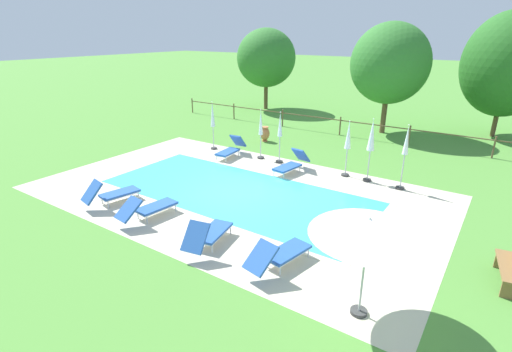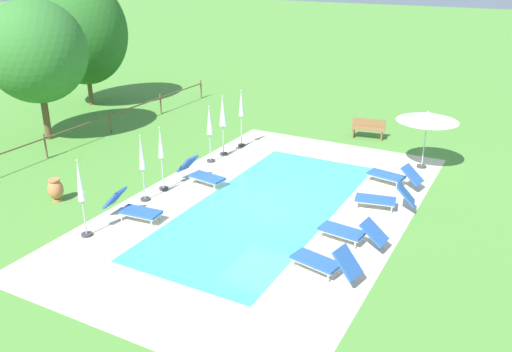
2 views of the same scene
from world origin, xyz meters
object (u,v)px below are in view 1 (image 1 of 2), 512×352
(sun_lounger_south_far, at_px, (291,164))
(patio_umbrella_closed_row_west, at_px, (348,140))
(tree_centre, at_px, (390,64))
(sun_lounger_north_near_steps, at_px, (231,149))
(terracotta_urn_near_fence, at_px, (265,134))
(patio_umbrella_closed_row_centre, at_px, (406,148))
(tree_far_west, at_px, (266,58))
(sun_lounger_north_end, at_px, (280,254))
(patio_umbrella_open_foreground, at_px, (369,227))
(sun_lounger_north_far, at_px, (209,233))
(patio_umbrella_closed_row_mid_east, at_px, (261,128))
(patio_umbrella_closed_row_east, at_px, (371,139))
(tree_west_mid, at_px, (508,65))
(patio_umbrella_closed_deck_corner, at_px, (280,131))
(sun_lounger_north_mid, at_px, (112,193))
(sun_lounger_south_near_corner, at_px, (149,208))
(patio_umbrella_closed_row_mid_west, at_px, (213,119))

(sun_lounger_south_far, distance_m, patio_umbrella_closed_row_west, 2.51)
(patio_umbrella_closed_row_west, height_order, tree_centre, tree_centre)
(sun_lounger_north_near_steps, distance_m, terracotta_urn_near_fence, 3.20)
(patio_umbrella_closed_row_centre, relative_size, tree_far_west, 0.43)
(sun_lounger_north_end, bearing_deg, patio_umbrella_open_foreground, -13.46)
(sun_lounger_north_end, bearing_deg, sun_lounger_south_far, 116.91)
(sun_lounger_north_far, relative_size, tree_far_west, 0.34)
(patio_umbrella_closed_row_west, bearing_deg, patio_umbrella_closed_row_mid_east, -179.69)
(patio_umbrella_closed_row_mid_east, distance_m, patio_umbrella_closed_row_east, 5.12)
(patio_umbrella_closed_row_west, xyz_separation_m, tree_west_mid, (4.51, 10.74, 2.40))
(sun_lounger_north_far, relative_size, sun_lounger_south_far, 1.00)
(patio_umbrella_closed_row_west, xyz_separation_m, patio_umbrella_closed_row_centre, (2.26, -0.16, 0.07))
(patio_umbrella_closed_deck_corner, height_order, terracotta_urn_near_fence, patio_umbrella_closed_deck_corner)
(sun_lounger_north_mid, xyz_separation_m, sun_lounger_south_far, (3.59, 6.18, -0.00))
(sun_lounger_north_mid, xyz_separation_m, sun_lounger_south_near_corner, (1.92, -0.05, -0.02))
(sun_lounger_south_far, height_order, tree_far_west, tree_far_west)
(patio_umbrella_closed_deck_corner, distance_m, terracotta_urn_near_fence, 3.74)
(terracotta_urn_near_fence, relative_size, tree_far_west, 0.14)
(sun_lounger_north_end, height_order, sun_lounger_south_near_corner, sun_lounger_north_end)
(sun_lounger_south_far, height_order, patio_umbrella_closed_row_east, patio_umbrella_closed_row_east)
(patio_umbrella_closed_row_mid_west, bearing_deg, sun_lounger_north_end, -41.00)
(sun_lounger_north_mid, relative_size, tree_centre, 0.32)
(sun_lounger_north_far, distance_m, sun_lounger_south_near_corner, 2.68)
(sun_lounger_north_end, height_order, tree_west_mid, tree_west_mid)
(sun_lounger_north_mid, distance_m, patio_umbrella_closed_row_mid_east, 7.29)
(sun_lounger_north_far, height_order, patio_umbrella_closed_row_centre, patio_umbrella_closed_row_centre)
(patio_umbrella_closed_row_centre, xyz_separation_m, patio_umbrella_closed_deck_corner, (-5.40, 0.13, -0.13))
(sun_lounger_north_end, bearing_deg, sun_lounger_north_far, -173.32)
(sun_lounger_south_near_corner, distance_m, patio_umbrella_closed_row_west, 8.13)
(patio_umbrella_open_foreground, height_order, patio_umbrella_closed_row_east, patio_umbrella_closed_row_east)
(sun_lounger_south_near_corner, xyz_separation_m, tree_far_west, (-6.95, 17.61, 3.38))
(tree_far_west, bearing_deg, sun_lounger_north_mid, -74.04)
(patio_umbrella_closed_row_mid_west, xyz_separation_m, tree_west_mid, (11.48, 10.83, 2.39))
(patio_umbrella_closed_deck_corner, bearing_deg, patio_umbrella_closed_row_west, 0.47)
(sun_lounger_north_near_steps, height_order, sun_lounger_north_far, sun_lounger_north_far)
(sun_lounger_south_far, bearing_deg, terracotta_urn_near_fence, 135.75)
(sun_lounger_north_far, bearing_deg, tree_centre, 89.72)
(sun_lounger_south_far, height_order, patio_umbrella_closed_row_mid_east, patio_umbrella_closed_row_mid_east)
(patio_umbrella_closed_row_mid_west, relative_size, tree_west_mid, 0.36)
(sun_lounger_south_far, xyz_separation_m, patio_umbrella_closed_row_east, (2.98, 0.87, 1.33))
(tree_west_mid, bearing_deg, tree_far_west, -178.97)
(patio_umbrella_closed_row_east, relative_size, tree_centre, 0.41)
(patio_umbrella_open_foreground, bearing_deg, patio_umbrella_closed_row_mid_west, 143.83)
(patio_umbrella_closed_row_mid_west, bearing_deg, sun_lounger_north_mid, -79.10)
(sun_lounger_north_end, height_order, patio_umbrella_open_foreground, patio_umbrella_open_foreground)
(sun_lounger_north_near_steps, bearing_deg, tree_centre, 62.54)
(tree_far_west, bearing_deg, tree_centre, -13.86)
(sun_lounger_south_far, xyz_separation_m, tree_far_west, (-8.61, 11.38, 3.36))
(patio_umbrella_open_foreground, relative_size, terracotta_urn_near_fence, 2.88)
(sun_lounger_south_near_corner, height_order, tree_far_west, tree_far_west)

